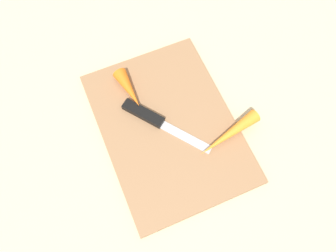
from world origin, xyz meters
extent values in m
plane|color=#C6B793|center=(0.00, 0.00, 0.00)|extent=(1.40, 1.40, 0.00)
cube|color=#99704C|center=(0.00, 0.00, 0.01)|extent=(0.36, 0.26, 0.01)
cube|color=#B7B7BC|center=(-0.04, -0.02, 0.01)|extent=(0.10, 0.08, 0.00)
cube|color=black|center=(0.04, 0.04, 0.02)|extent=(0.09, 0.07, 0.01)
cone|color=orange|center=(-0.07, -0.10, 0.03)|extent=(0.06, 0.14, 0.03)
cone|color=orange|center=(0.10, 0.04, 0.03)|extent=(0.09, 0.04, 0.03)
camera|label=1|loc=(-0.25, 0.10, 0.65)|focal=36.72mm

